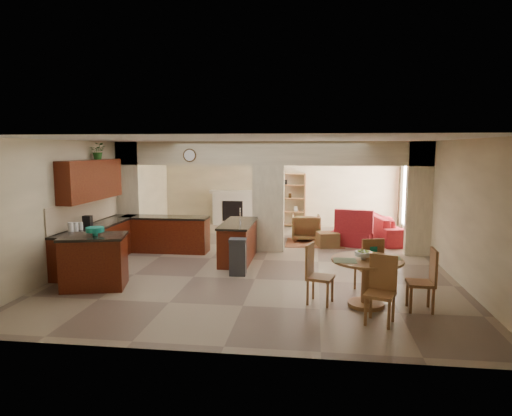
# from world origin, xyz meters

# --- Properties ---
(floor) EXTENTS (10.00, 10.00, 0.00)m
(floor) POSITION_xyz_m (0.00, 0.00, 0.00)
(floor) COLOR gray
(floor) RESTS_ON ground
(ceiling) EXTENTS (10.00, 10.00, 0.00)m
(ceiling) POSITION_xyz_m (0.00, 0.00, 2.80)
(ceiling) COLOR white
(ceiling) RESTS_ON wall_back
(wall_back) EXTENTS (8.00, 0.00, 8.00)m
(wall_back) POSITION_xyz_m (0.00, 5.00, 1.40)
(wall_back) COLOR beige
(wall_back) RESTS_ON floor
(wall_front) EXTENTS (8.00, 0.00, 8.00)m
(wall_front) POSITION_xyz_m (0.00, -5.00, 1.40)
(wall_front) COLOR beige
(wall_front) RESTS_ON floor
(wall_left) EXTENTS (0.00, 10.00, 10.00)m
(wall_left) POSITION_xyz_m (-4.00, 0.00, 1.40)
(wall_left) COLOR beige
(wall_left) RESTS_ON floor
(wall_right) EXTENTS (0.00, 10.00, 10.00)m
(wall_right) POSITION_xyz_m (4.00, 0.00, 1.40)
(wall_right) COLOR beige
(wall_right) RESTS_ON floor
(partition_left_pier) EXTENTS (0.60, 0.25, 2.80)m
(partition_left_pier) POSITION_xyz_m (-3.70, 1.00, 1.40)
(partition_left_pier) COLOR beige
(partition_left_pier) RESTS_ON floor
(partition_center_pier) EXTENTS (0.80, 0.25, 2.20)m
(partition_center_pier) POSITION_xyz_m (0.00, 1.00, 1.10)
(partition_center_pier) COLOR beige
(partition_center_pier) RESTS_ON floor
(partition_right_pier) EXTENTS (0.60, 0.25, 2.80)m
(partition_right_pier) POSITION_xyz_m (3.70, 1.00, 1.40)
(partition_right_pier) COLOR beige
(partition_right_pier) RESTS_ON floor
(partition_header) EXTENTS (8.00, 0.25, 0.60)m
(partition_header) POSITION_xyz_m (0.00, 1.00, 2.50)
(partition_header) COLOR beige
(partition_header) RESTS_ON partition_center_pier
(kitchen_counter) EXTENTS (2.52, 3.29, 1.48)m
(kitchen_counter) POSITION_xyz_m (-3.26, -0.25, 0.46)
(kitchen_counter) COLOR #3B0B06
(kitchen_counter) RESTS_ON floor
(upper_cabinets) EXTENTS (0.35, 2.40, 0.90)m
(upper_cabinets) POSITION_xyz_m (-3.82, -0.80, 1.92)
(upper_cabinets) COLOR #3B0B06
(upper_cabinets) RESTS_ON wall_left
(peninsula) EXTENTS (0.70, 1.85, 0.91)m
(peninsula) POSITION_xyz_m (-0.60, -0.11, 0.46)
(peninsula) COLOR #3B0B06
(peninsula) RESTS_ON floor
(wall_clock) EXTENTS (0.34, 0.03, 0.34)m
(wall_clock) POSITION_xyz_m (-2.00, 0.85, 2.45)
(wall_clock) COLOR #443116
(wall_clock) RESTS_ON partition_header
(rug) EXTENTS (1.60, 1.30, 0.01)m
(rug) POSITION_xyz_m (1.20, 2.10, 0.01)
(rug) COLOR brown
(rug) RESTS_ON floor
(fireplace) EXTENTS (1.60, 0.35, 1.20)m
(fireplace) POSITION_xyz_m (-1.60, 4.83, 0.61)
(fireplace) COLOR beige
(fireplace) RESTS_ON floor
(shelving_unit) EXTENTS (1.00, 0.32, 1.80)m
(shelving_unit) POSITION_xyz_m (0.35, 4.82, 0.90)
(shelving_unit) COLOR #A16537
(shelving_unit) RESTS_ON floor
(window_a) EXTENTS (0.02, 0.90, 1.90)m
(window_a) POSITION_xyz_m (3.97, 2.30, 1.20)
(window_a) COLOR white
(window_a) RESTS_ON wall_right
(window_b) EXTENTS (0.02, 0.90, 1.90)m
(window_b) POSITION_xyz_m (3.97, 4.00, 1.20)
(window_b) COLOR white
(window_b) RESTS_ON wall_right
(glazed_door) EXTENTS (0.02, 0.70, 2.10)m
(glazed_door) POSITION_xyz_m (3.97, 3.15, 1.05)
(glazed_door) COLOR white
(glazed_door) RESTS_ON wall_right
(drape_a_left) EXTENTS (0.10, 0.28, 2.30)m
(drape_a_left) POSITION_xyz_m (3.93, 1.70, 1.20)
(drape_a_left) COLOR #3F1919
(drape_a_left) RESTS_ON wall_right
(drape_a_right) EXTENTS (0.10, 0.28, 2.30)m
(drape_a_right) POSITION_xyz_m (3.93, 2.90, 1.20)
(drape_a_right) COLOR #3F1919
(drape_a_right) RESTS_ON wall_right
(drape_b_left) EXTENTS (0.10, 0.28, 2.30)m
(drape_b_left) POSITION_xyz_m (3.93, 3.40, 1.20)
(drape_b_left) COLOR #3F1919
(drape_b_left) RESTS_ON wall_right
(drape_b_right) EXTENTS (0.10, 0.28, 2.30)m
(drape_b_right) POSITION_xyz_m (3.93, 4.60, 1.20)
(drape_b_right) COLOR #3F1919
(drape_b_right) RESTS_ON wall_right
(ceiling_fan) EXTENTS (1.00, 1.00, 0.10)m
(ceiling_fan) POSITION_xyz_m (1.50, 3.00, 2.56)
(ceiling_fan) COLOR white
(ceiling_fan) RESTS_ON ceiling
(kitchen_island) EXTENTS (1.33, 1.09, 1.01)m
(kitchen_island) POSITION_xyz_m (-2.94, -2.55, 0.51)
(kitchen_island) COLOR #3B0B06
(kitchen_island) RESTS_ON floor
(teal_bowl) EXTENTS (0.33, 0.33, 0.16)m
(teal_bowl) POSITION_xyz_m (-2.89, -2.56, 1.09)
(teal_bowl) COLOR #148B74
(teal_bowl) RESTS_ON kitchen_island
(trash_can) EXTENTS (0.35, 0.30, 0.71)m
(trash_can) POSITION_xyz_m (-0.39, -1.34, 0.35)
(trash_can) COLOR #2C2C2E
(trash_can) RESTS_ON floor
(dining_table) EXTENTS (1.18, 1.18, 0.81)m
(dining_table) POSITION_xyz_m (2.05, -2.94, 0.53)
(dining_table) COLOR #A16537
(dining_table) RESTS_ON floor
(fruit_bowl) EXTENTS (0.28, 0.28, 0.15)m
(fruit_bowl) POSITION_xyz_m (1.98, -2.97, 0.88)
(fruit_bowl) COLOR #64A222
(fruit_bowl) RESTS_ON dining_table
(sofa) EXTENTS (2.62, 1.42, 0.72)m
(sofa) POSITION_xyz_m (3.30, 2.86, 0.36)
(sofa) COLOR maroon
(sofa) RESTS_ON floor
(chaise) EXTENTS (1.18, 1.05, 0.40)m
(chaise) POSITION_xyz_m (2.21, 2.03, 0.20)
(chaise) COLOR maroon
(chaise) RESTS_ON floor
(armchair) EXTENTS (0.84, 0.86, 0.75)m
(armchair) POSITION_xyz_m (0.94, 2.48, 0.37)
(armchair) COLOR maroon
(armchair) RESTS_ON floor
(ottoman) EXTENTS (0.65, 0.65, 0.39)m
(ottoman) POSITION_xyz_m (1.53, 1.69, 0.20)
(ottoman) COLOR maroon
(ottoman) RESTS_ON floor
(plant) EXTENTS (0.40, 0.37, 0.38)m
(plant) POSITION_xyz_m (-3.82, -0.41, 2.56)
(plant) COLOR #165416
(plant) RESTS_ON upper_cabinets
(chair_north) EXTENTS (0.53, 0.53, 1.02)m
(chair_north) POSITION_xyz_m (2.19, -2.21, 0.55)
(chair_north) COLOR #A16537
(chair_north) RESTS_ON floor
(chair_east) EXTENTS (0.44, 0.43, 1.02)m
(chair_east) POSITION_xyz_m (2.98, -3.03, 0.55)
(chair_east) COLOR #A16537
(chair_east) RESTS_ON floor
(chair_south) EXTENTS (0.54, 0.54, 1.02)m
(chair_south) POSITION_xyz_m (2.19, -3.63, 0.55)
(chair_south) COLOR #A16537
(chair_south) RESTS_ON floor
(chair_west) EXTENTS (0.52, 0.52, 1.02)m
(chair_west) POSITION_xyz_m (1.20, -2.88, 0.55)
(chair_west) COLOR #A16537
(chair_west) RESTS_ON floor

